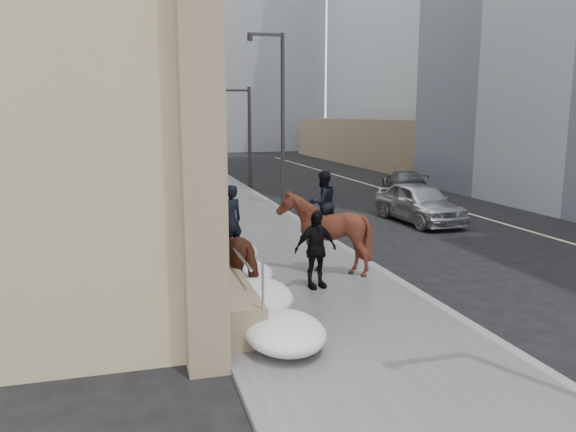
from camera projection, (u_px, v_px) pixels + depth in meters
The scene contains 17 objects.
ground at pixel (321, 311), 12.66m from camera, with size 140.00×140.00×0.00m, color black.
sidewalk at pixel (238, 225), 22.13m from camera, with size 5.00×80.00×0.12m, color #4B4C4E.
curb at pixel (302, 222), 22.82m from camera, with size 0.24×80.00×0.12m, color slate.
lane_line at pixel (471, 214), 24.93m from camera, with size 0.15×70.00×0.01m, color #BFB78C.
limestone_building at pixel (98, 24), 28.59m from camera, with size 6.10×44.00×18.00m.
far_podium at pixel (568, 167), 25.90m from camera, with size 2.00×80.00×4.00m, color #796C4E.
bg_building_mid at pixel (192, 34), 68.08m from camera, with size 30.00×12.00×28.00m, color slate.
bg_building_far at pixel (111, 73), 77.50m from camera, with size 24.00×12.00×20.00m, color gray.
streetlight_mid at pixel (279, 110), 25.84m from camera, with size 1.71×0.24×8.00m.
streetlight_far at pixel (215, 112), 44.79m from camera, with size 1.71×0.24×8.00m.
traffic_signal at pixel (234, 121), 33.34m from camera, with size 4.10×0.22×6.00m.
snow_bank at pixel (209, 226), 19.88m from camera, with size 1.70×18.10×0.76m.
mounted_horse_left at pixel (239, 251), 13.48m from camera, with size 1.74×2.43×2.60m.
mounted_horse_right at pixel (323, 229), 15.09m from camera, with size 2.36×2.50×2.78m.
pedestrian at pixel (316, 249), 13.81m from camera, with size 1.14×0.47×1.94m, color black.
car_silver at pixel (419, 203), 22.90m from camera, with size 1.95×4.84×1.65m, color #ACAEB4.
car_grey at pixel (404, 182), 31.41m from camera, with size 1.83×4.49×1.30m, color #595C60.
Camera 1 is at (-3.98, -11.43, 4.36)m, focal length 35.00 mm.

